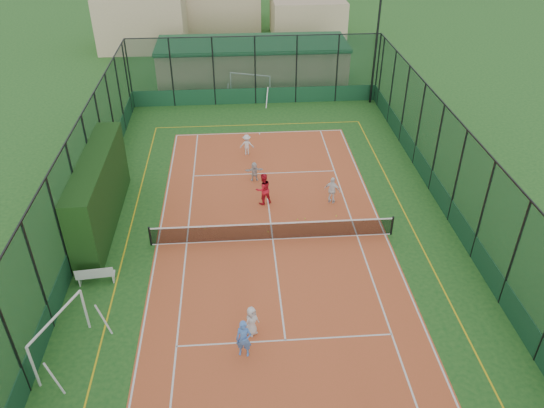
{
  "coord_description": "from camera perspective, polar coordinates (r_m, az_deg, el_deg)",
  "views": [
    {
      "loc": [
        -1.55,
        -20.36,
        15.37
      ],
      "look_at": [
        0.06,
        1.29,
        1.2
      ],
      "focal_mm": 35.0,
      "sensor_mm": 36.0,
      "label": 1
    }
  ],
  "objects": [
    {
      "name": "floodlight_ne",
      "position": [
        39.94,
        11.1,
        16.19
      ],
      "size": [
        0.6,
        0.26,
        8.25
      ],
      "primitive_type": null,
      "color": "black",
      "rests_on": "ground"
    },
    {
      "name": "tennis_balls",
      "position": [
        26.63,
        1.96,
        -2.03
      ],
      "size": [
        6.74,
        1.16,
        0.07
      ],
      "color": "#CCE033",
      "rests_on": "court_slab"
    },
    {
      "name": "child_far_left",
      "position": [
        32.71,
        -2.73,
        6.39
      ],
      "size": [
        0.88,
        0.53,
        1.32
      ],
      "primitive_type": "imported",
      "rotation": [
        0.0,
        0.0,
        3.09
      ],
      "color": "silver",
      "rests_on": "court_slab"
    },
    {
      "name": "futsal_goal_far",
      "position": [
        40.58,
        -2.36,
        12.39
      ],
      "size": [
        3.28,
        1.9,
        2.04
      ],
      "primitive_type": null,
      "rotation": [
        0.0,
        0.0,
        -0.33
      ],
      "color": "white",
      "rests_on": "ground"
    },
    {
      "name": "white_bench",
      "position": [
        24.09,
        -18.43,
        -7.2
      ],
      "size": [
        1.63,
        0.59,
        0.9
      ],
      "primitive_type": null,
      "rotation": [
        0.0,
        0.0,
        0.1
      ],
      "color": "white",
      "rests_on": "ground"
    },
    {
      "name": "child_near_mid",
      "position": [
        19.8,
        -3.05,
        -14.28
      ],
      "size": [
        0.65,
        0.49,
        1.6
      ],
      "primitive_type": "imported",
      "rotation": [
        0.0,
        0.0,
        -0.2
      ],
      "color": "#4F85E2",
      "rests_on": "court_slab"
    },
    {
      "name": "tennis_net",
      "position": [
        25.24,
        0.08,
        -2.88
      ],
      "size": [
        11.67,
        0.12,
        1.06
      ],
      "primitive_type": null,
      "color": "black",
      "rests_on": "ground"
    },
    {
      "name": "ground",
      "position": [
        25.56,
        0.08,
        -3.84
      ],
      "size": [
        300.0,
        300.0,
        0.0
      ],
      "primitive_type": "plane",
      "color": "#1D541F",
      "rests_on": "ground"
    },
    {
      "name": "futsal_goal_near",
      "position": [
        21.06,
        -21.77,
        -13.09
      ],
      "size": [
        3.08,
        1.97,
        1.92
      ],
      "primitive_type": null,
      "rotation": [
        0.0,
        0.0,
        1.17
      ],
      "color": "white",
      "rests_on": "ground"
    },
    {
      "name": "perimeter_fence",
      "position": [
        24.14,
        0.09,
        0.91
      ],
      "size": [
        18.12,
        34.12,
        5.0
      ],
      "primitive_type": null,
      "color": "#113322",
      "rests_on": "ground"
    },
    {
      "name": "coach",
      "position": [
        27.71,
        -0.95,
        1.62
      ],
      "size": [
        1.05,
        0.96,
        1.76
      ],
      "primitive_type": "imported",
      "rotation": [
        0.0,
        0.0,
        3.56
      ],
      "color": "red",
      "rests_on": "court_slab"
    },
    {
      "name": "hedge_left",
      "position": [
        27.06,
        -18.08,
        1.25
      ],
      "size": [
        1.24,
        8.27,
        3.62
      ],
      "primitive_type": "cube",
      "color": "black",
      "rests_on": "ground"
    },
    {
      "name": "court_slab",
      "position": [
        25.55,
        0.08,
        -3.83
      ],
      "size": [
        11.17,
        23.97,
        0.01
      ],
      "primitive_type": "cube",
      "color": "#BC5A29",
      "rests_on": "ground"
    },
    {
      "name": "clubhouse",
      "position": [
        44.58,
        -2.12,
        15.08
      ],
      "size": [
        15.2,
        7.2,
        3.15
      ],
      "primitive_type": null,
      "color": "tan",
      "rests_on": "ground"
    },
    {
      "name": "child_far_right",
      "position": [
        28.03,
        6.51,
        1.48
      ],
      "size": [
        0.95,
        0.75,
        1.5
      ],
      "primitive_type": "imported",
      "rotation": [
        0.0,
        0.0,
        2.64
      ],
      "color": "white",
      "rests_on": "court_slab"
    },
    {
      "name": "child_far_back",
      "position": [
        29.95,
        -1.92,
        3.52
      ],
      "size": [
        1.08,
        0.42,
        1.14
      ],
      "primitive_type": "imported",
      "rotation": [
        0.0,
        0.0,
        3.22
      ],
      "color": "silver",
      "rests_on": "court_slab"
    },
    {
      "name": "child_near_left",
      "position": [
        20.6,
        -2.21,
        -12.46
      ],
      "size": [
        0.75,
        0.73,
        1.31
      ],
      "primitive_type": "imported",
      "rotation": [
        0.0,
        0.0,
        0.72
      ],
      "color": "silver",
      "rests_on": "court_slab"
    }
  ]
}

